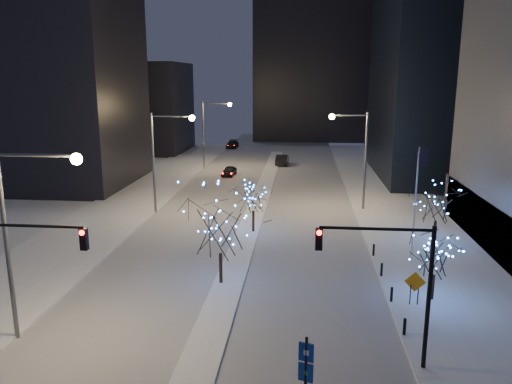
# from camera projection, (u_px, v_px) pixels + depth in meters

# --- Properties ---
(ground) EXTENTS (160.00, 160.00, 0.00)m
(ground) POSITION_uv_depth(u_px,v_px,m) (197.00, 370.00, 23.28)
(ground) COLOR white
(ground) RESTS_ON ground
(road) EXTENTS (20.00, 130.00, 0.02)m
(road) POSITION_uv_depth(u_px,v_px,m) (261.00, 197.00, 57.25)
(road) COLOR #AAAEB9
(road) RESTS_ON ground
(median) EXTENTS (2.00, 80.00, 0.15)m
(median) POSITION_uv_depth(u_px,v_px,m) (257.00, 207.00, 52.38)
(median) COLOR white
(median) RESTS_ON ground
(east_sidewalk) EXTENTS (10.00, 90.00, 0.15)m
(east_sidewalk) POSITION_uv_depth(u_px,v_px,m) (426.00, 242.00, 41.30)
(east_sidewalk) COLOR white
(east_sidewalk) RESTS_ON ground
(west_sidewalk) EXTENTS (8.00, 90.00, 0.15)m
(west_sidewalk) POSITION_uv_depth(u_px,v_px,m) (88.00, 232.00, 43.96)
(west_sidewalk) COLOR white
(west_sidewalk) RESTS_ON ground
(filler_west_near) EXTENTS (22.00, 18.00, 24.00)m
(filler_west_near) POSITION_uv_depth(u_px,v_px,m) (40.00, 89.00, 62.00)
(filler_west_near) COLOR black
(filler_west_near) RESTS_ON ground
(filler_west_far) EXTENTS (18.00, 16.00, 16.00)m
(filler_west_far) POSITION_uv_depth(u_px,v_px,m) (137.00, 107.00, 91.82)
(filler_west_far) COLOR black
(filler_west_far) RESTS_ON ground
(horizon_block) EXTENTS (24.00, 14.00, 42.00)m
(horizon_block) POSITION_uv_depth(u_px,v_px,m) (311.00, 41.00, 107.32)
(horizon_block) COLOR black
(horizon_block) RESTS_ON ground
(street_lamp_w_near) EXTENTS (4.40, 0.56, 10.00)m
(street_lamp_w_near) POSITION_uv_depth(u_px,v_px,m) (24.00, 219.00, 24.60)
(street_lamp_w_near) COLOR #595E66
(street_lamp_w_near) RESTS_ON ground
(street_lamp_w_mid) EXTENTS (4.40, 0.56, 10.00)m
(street_lamp_w_mid) POSITION_uv_depth(u_px,v_px,m) (163.00, 149.00, 48.86)
(street_lamp_w_mid) COLOR #595E66
(street_lamp_w_mid) RESTS_ON ground
(street_lamp_w_far) EXTENTS (4.40, 0.56, 10.00)m
(street_lamp_w_far) POSITION_uv_depth(u_px,v_px,m) (210.00, 126.00, 73.12)
(street_lamp_w_far) COLOR #595E66
(street_lamp_w_far) RESTS_ON ground
(street_lamp_east) EXTENTS (3.90, 0.56, 10.00)m
(street_lamp_east) POSITION_uv_depth(u_px,v_px,m) (357.00, 148.00, 50.03)
(street_lamp_east) COLOR #595E66
(street_lamp_east) RESTS_ON ground
(traffic_signal_west) EXTENTS (5.26, 0.43, 7.00)m
(traffic_signal_west) POSITION_uv_depth(u_px,v_px,m) (15.00, 268.00, 22.99)
(traffic_signal_west) COLOR black
(traffic_signal_west) RESTS_ON ground
(traffic_signal_east) EXTENTS (5.26, 0.43, 7.00)m
(traffic_signal_east) POSITION_uv_depth(u_px,v_px,m) (395.00, 273.00, 22.37)
(traffic_signal_east) COLOR black
(traffic_signal_east) RESTS_ON ground
(flagpoles) EXTENTS (1.35, 2.60, 8.00)m
(flagpoles) POSITION_uv_depth(u_px,v_px,m) (417.00, 193.00, 37.72)
(flagpoles) COLOR silver
(flagpoles) RESTS_ON east_sidewalk
(bollards) EXTENTS (0.16, 12.16, 0.90)m
(bollards) POSITION_uv_depth(u_px,v_px,m) (386.00, 281.00, 31.92)
(bollards) COLOR black
(bollards) RESTS_ON east_sidewalk
(car_near) EXTENTS (1.95, 4.01, 1.32)m
(car_near) POSITION_uv_depth(u_px,v_px,m) (229.00, 171.00, 69.40)
(car_near) COLOR black
(car_near) RESTS_ON ground
(car_mid) EXTENTS (2.00, 5.06, 1.64)m
(car_mid) POSITION_uv_depth(u_px,v_px,m) (282.00, 160.00, 78.01)
(car_mid) COLOR black
(car_mid) RESTS_ON ground
(car_far) EXTENTS (2.05, 4.98, 1.44)m
(car_far) POSITION_uv_depth(u_px,v_px,m) (232.00, 144.00, 97.00)
(car_far) COLOR black
(car_far) RESTS_ON ground
(holiday_tree_median_near) EXTENTS (6.04, 6.04, 6.54)m
(holiday_tree_median_near) POSITION_uv_depth(u_px,v_px,m) (220.00, 223.00, 31.96)
(holiday_tree_median_near) COLOR black
(holiday_tree_median_near) RESTS_ON median
(holiday_tree_median_far) EXTENTS (4.38, 4.38, 4.58)m
(holiday_tree_median_far) POSITION_uv_depth(u_px,v_px,m) (253.00, 197.00, 43.18)
(holiday_tree_median_far) COLOR black
(holiday_tree_median_far) RESTS_ON median
(holiday_tree_plaza_near) EXTENTS (4.17, 4.17, 4.27)m
(holiday_tree_plaza_near) POSITION_uv_depth(u_px,v_px,m) (435.00, 256.00, 29.80)
(holiday_tree_plaza_near) COLOR black
(holiday_tree_plaza_near) RESTS_ON east_sidewalk
(holiday_tree_plaza_far) EXTENTS (5.23, 5.23, 4.95)m
(holiday_tree_plaza_far) POSITION_uv_depth(u_px,v_px,m) (437.00, 203.00, 40.80)
(holiday_tree_plaza_far) COLOR black
(holiday_tree_plaza_far) RESTS_ON east_sidewalk
(wayfinding_sign) EXTENTS (0.60, 0.27, 3.45)m
(wayfinding_sign) POSITION_uv_depth(u_px,v_px,m) (306.00, 368.00, 19.71)
(wayfinding_sign) COLOR black
(wayfinding_sign) RESTS_ON ground
(construction_sign) EXTENTS (1.25, 0.18, 2.07)m
(construction_sign) POSITION_uv_depth(u_px,v_px,m) (415.00, 285.00, 29.39)
(construction_sign) COLOR black
(construction_sign) RESTS_ON east_sidewalk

